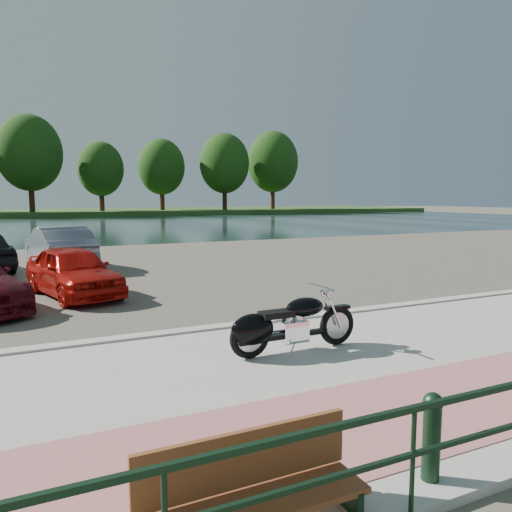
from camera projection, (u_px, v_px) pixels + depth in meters
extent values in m
plane|color=#595447|center=(334.00, 352.00, 8.45)|extent=(200.00, 200.00, 0.00)
cube|color=#AAA6A0|center=(372.00, 368.00, 7.55)|extent=(60.00, 6.00, 0.10)
cube|color=#A9665F|center=(449.00, 400.00, 6.19)|extent=(60.00, 2.00, 0.01)
cube|color=#AAA6A0|center=(279.00, 322.00, 10.23)|extent=(60.00, 0.30, 0.14)
cube|color=#433F36|center=(163.00, 268.00, 18.30)|extent=(60.00, 18.00, 0.04)
cube|color=#1A2F2F|center=(78.00, 226.00, 44.30)|extent=(120.00, 40.00, 0.00)
cube|color=#244418|center=(54.00, 212.00, 72.95)|extent=(120.00, 24.00, 0.60)
cylinder|color=black|center=(413.00, 460.00, 3.94)|extent=(0.04, 0.04, 0.90)
cylinder|color=black|center=(431.00, 442.00, 4.44)|extent=(0.16, 0.16, 0.70)
sphere|color=black|center=(433.00, 403.00, 4.39)|extent=(0.18, 0.18, 0.18)
cylinder|color=#331D12|center=(31.00, 189.00, 64.65)|extent=(0.70, 0.70, 5.85)
ellipsoid|color=#13350E|center=(29.00, 153.00, 64.09)|extent=(8.19, 8.19, 9.83)
cylinder|color=#331D12|center=(102.00, 195.00, 69.83)|extent=(0.70, 0.70, 4.50)
ellipsoid|color=#13350E|center=(101.00, 169.00, 69.40)|extent=(6.30, 6.30, 7.56)
cylinder|color=#331D12|center=(162.00, 193.00, 74.90)|extent=(0.70, 0.70, 4.95)
ellipsoid|color=#13350E|center=(162.00, 167.00, 74.43)|extent=(6.93, 6.93, 8.32)
cylinder|color=#331D12|center=(225.00, 192.00, 76.21)|extent=(0.70, 0.70, 5.40)
ellipsoid|color=#13350E|center=(224.00, 163.00, 75.70)|extent=(7.56, 7.56, 9.07)
cylinder|color=#331D12|center=(273.00, 191.00, 81.28)|extent=(0.70, 0.70, 5.85)
ellipsoid|color=#13350E|center=(273.00, 162.00, 80.73)|extent=(8.19, 8.19, 9.83)
torus|color=black|center=(337.00, 325.00, 8.51)|extent=(0.68, 0.13, 0.68)
torus|color=black|center=(250.00, 337.00, 7.78)|extent=(0.68, 0.13, 0.68)
cylinder|color=#B2B2B7|center=(337.00, 325.00, 8.51)|extent=(0.46, 0.07, 0.46)
cylinder|color=#B2B2B7|center=(250.00, 337.00, 7.78)|extent=(0.46, 0.07, 0.46)
cylinder|color=silver|center=(334.00, 310.00, 8.32)|extent=(0.33, 0.05, 0.63)
cylinder|color=silver|center=(327.00, 307.00, 8.50)|extent=(0.33, 0.05, 0.63)
cylinder|color=silver|center=(321.00, 287.00, 8.28)|extent=(0.05, 0.75, 0.04)
sphere|color=silver|center=(326.00, 291.00, 8.33)|extent=(0.16, 0.16, 0.16)
sphere|color=silver|center=(330.00, 291.00, 8.36)|extent=(0.11, 0.11, 0.11)
cube|color=black|center=(337.00, 307.00, 8.47)|extent=(0.45, 0.15, 0.06)
cube|color=black|center=(295.00, 335.00, 8.15)|extent=(1.20, 0.12, 0.08)
cube|color=silver|center=(293.00, 331.00, 8.12)|extent=(0.45, 0.33, 0.34)
cylinder|color=silver|center=(298.00, 318.00, 8.14)|extent=(0.25, 0.18, 0.27)
cylinder|color=silver|center=(287.00, 319.00, 8.05)|extent=(0.25, 0.18, 0.27)
ellipsoid|color=black|center=(305.00, 307.00, 8.18)|extent=(0.69, 0.37, 0.32)
cube|color=black|center=(276.00, 314.00, 7.95)|extent=(0.55, 0.29, 0.10)
ellipsoid|color=black|center=(253.00, 329.00, 7.79)|extent=(0.73, 0.35, 0.50)
cube|color=black|center=(250.00, 334.00, 7.77)|extent=(0.40, 0.19, 0.30)
cylinder|color=silver|center=(272.00, 338.00, 8.15)|extent=(1.10, 0.11, 0.09)
cylinder|color=silver|center=(272.00, 334.00, 8.14)|extent=(1.10, 0.11, 0.09)
cylinder|color=#B2B2B7|center=(293.00, 348.00, 7.94)|extent=(0.03, 0.14, 0.22)
cube|color=#612F18|center=(257.00, 505.00, 3.74)|extent=(1.80, 0.46, 0.05)
cube|color=#612F18|center=(246.00, 458.00, 3.89)|extent=(1.80, 0.06, 0.45)
cube|color=black|center=(344.00, 492.00, 4.10)|extent=(0.06, 0.45, 0.22)
imported|color=#B5130C|center=(73.00, 271.00, 12.92)|extent=(2.47, 4.12, 1.31)
imported|color=slate|center=(59.00, 247.00, 17.95)|extent=(2.28, 4.81, 1.52)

